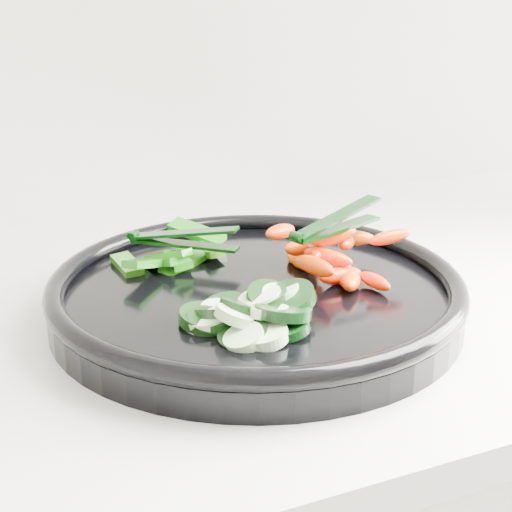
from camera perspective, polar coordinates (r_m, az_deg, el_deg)
name	(u,v)px	position (r m, az deg, el deg)	size (l,w,h in m)	color
veggie_tray	(256,292)	(0.65, 0.00, -2.88)	(0.37, 0.37, 0.04)	black
cucumber_pile	(247,313)	(0.57, -0.72, -4.59)	(0.13, 0.12, 0.04)	black
carrot_pile	(328,254)	(0.67, 5.77, 0.13)	(0.13, 0.14, 0.05)	#FF6100
pepper_pile	(173,256)	(0.71, -6.65, 0.01)	(0.13, 0.12, 0.04)	#0B6E0A
tong_carrot	(335,224)	(0.67, 6.33, 2.59)	(0.11, 0.05, 0.02)	black
tong_pepper	(181,238)	(0.70, -6.04, 1.41)	(0.10, 0.08, 0.02)	black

